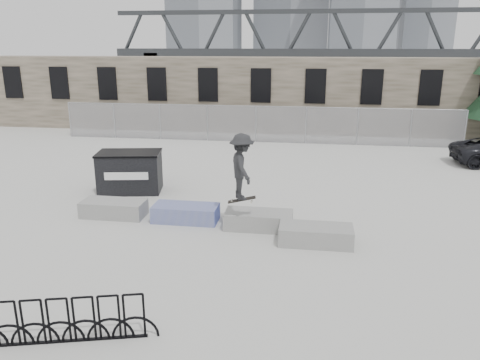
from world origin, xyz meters
The scene contains 11 objects.
ground centered at (0.00, 0.00, 0.00)m, with size 120.00×120.00×0.00m, color #B9B8B4.
stone_wall centered at (0.00, 16.24, 2.26)m, with size 36.00×2.58×4.50m.
chainlink_fence centered at (0.00, 12.50, 1.04)m, with size 22.06×0.06×2.02m.
planter_far_left centered at (-3.11, 0.21, 0.28)m, with size 2.00×0.90×0.51m.
planter_center_left centered at (-0.73, 0.14, 0.28)m, with size 2.00×0.90×0.51m.
planter_center_right centered at (1.56, -0.12, 0.28)m, with size 2.00×0.90×0.51m.
planter_offset centered at (3.24, -1.01, 0.28)m, with size 2.00×0.90×0.51m.
dumpster centered at (-3.54, 2.79, 0.75)m, with size 2.48×1.77×1.49m.
bike_rack centered at (-1.43, -6.19, 0.44)m, with size 3.48×0.98×0.90m.
truss_bridge centered at (10.00, 55.00, 4.13)m, with size 70.00×3.00×9.80m.
skateboarder centered at (1.12, -0.54, 1.98)m, with size 1.11×1.39×2.01m.
Camera 1 is at (2.94, -13.05, 5.30)m, focal length 35.00 mm.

